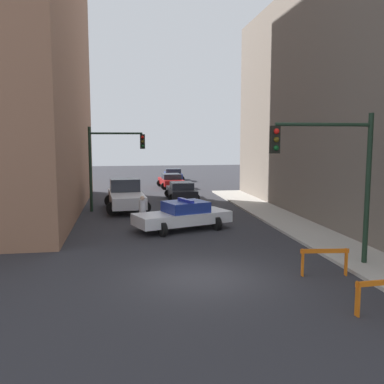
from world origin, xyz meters
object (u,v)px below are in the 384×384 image
(white_truck, at_px, (126,195))
(barrier_front, at_px, (383,290))
(parked_car_near, at_px, (181,191))
(traffic_light_far, at_px, (108,156))
(parked_car_far, at_px, (173,174))
(police_car, at_px, (183,215))
(traffic_light_near, at_px, (337,166))
(parked_car_mid, at_px, (171,181))
(pedestrian_crossing, at_px, (143,212))
(barrier_mid, at_px, (325,257))

(white_truck, bearing_deg, barrier_front, -74.34)
(parked_car_near, bearing_deg, traffic_light_far, -139.62)
(traffic_light_far, relative_size, parked_car_far, 1.18)
(white_truck, relative_size, parked_car_near, 1.28)
(police_car, bearing_deg, white_truck, 2.72)
(traffic_light_near, xyz_separation_m, white_truck, (-7.00, 13.68, -2.62))
(police_car, bearing_deg, barrier_front, 178.55)
(white_truck, distance_m, parked_car_far, 19.45)
(white_truck, height_order, parked_car_mid, white_truck)
(parked_car_far, distance_m, barrier_front, 36.38)
(parked_car_far, bearing_deg, parked_car_near, -90.85)
(parked_car_mid, relative_size, pedestrian_crossing, 2.65)
(traffic_light_near, bearing_deg, white_truck, 117.11)
(pedestrian_crossing, bearing_deg, police_car, -159.38)
(traffic_light_far, height_order, parked_car_mid, traffic_light_far)
(parked_car_near, distance_m, pedestrian_crossing, 10.60)
(barrier_front, bearing_deg, barrier_mid, 90.78)
(police_car, xyz_separation_m, barrier_front, (3.58, -10.97, -0.11))
(parked_car_mid, bearing_deg, white_truck, -112.80)
(parked_car_near, xyz_separation_m, barrier_front, (2.20, -21.58, -0.06))
(police_car, distance_m, parked_car_far, 25.52)
(white_truck, distance_m, barrier_front, 18.72)
(parked_car_near, height_order, parked_car_far, same)
(white_truck, xyz_separation_m, parked_car_near, (4.10, 3.95, -0.23))
(police_car, bearing_deg, pedestrian_crossing, 54.81)
(parked_car_near, distance_m, parked_car_far, 14.83)
(barrier_mid, bearing_deg, white_truck, 113.31)
(traffic_light_far, height_order, barrier_front, traffic_light_far)
(white_truck, xyz_separation_m, barrier_front, (6.30, -17.63, -0.29))
(police_car, height_order, barrier_mid, police_car)
(police_car, xyz_separation_m, white_truck, (-2.72, 6.66, 0.18))
(barrier_mid, bearing_deg, traffic_light_near, 47.90)
(traffic_light_near, relative_size, parked_car_mid, 1.18)
(traffic_light_near, xyz_separation_m, parked_car_near, (-2.91, 17.63, -2.86))
(parked_car_near, bearing_deg, barrier_front, -83.94)
(police_car, bearing_deg, parked_car_near, -26.89)
(parked_car_near, distance_m, barrier_mid, 18.59)
(traffic_light_far, distance_m, barrier_mid, 16.15)
(police_car, height_order, parked_car_mid, police_car)
(police_car, height_order, pedestrian_crossing, pedestrian_crossing)
(barrier_front, bearing_deg, traffic_light_near, 79.84)
(parked_car_far, bearing_deg, traffic_light_far, -104.61)
(parked_car_mid, height_order, pedestrian_crossing, pedestrian_crossing)
(parked_car_near, bearing_deg, white_truck, -135.80)
(traffic_light_near, bearing_deg, pedestrian_crossing, 129.50)
(police_car, xyz_separation_m, pedestrian_crossing, (-1.96, 0.55, 0.14))
(white_truck, bearing_deg, parked_car_far, 70.44)
(barrier_front, bearing_deg, parked_car_near, 95.82)
(traffic_light_near, height_order, police_car, traffic_light_near)
(traffic_light_far, bearing_deg, white_truck, 19.83)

